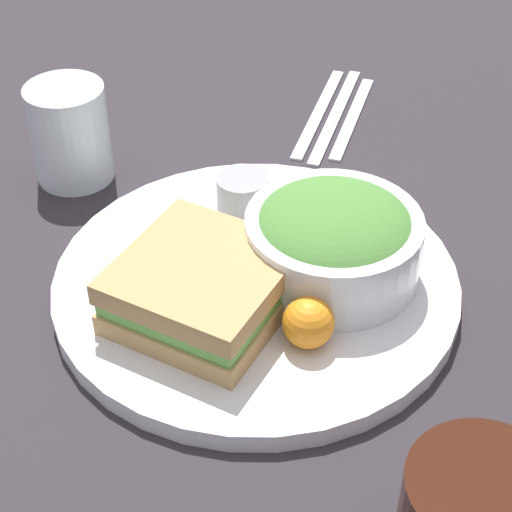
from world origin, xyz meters
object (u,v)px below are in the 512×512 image
plate (256,283)px  salad_bowl (333,239)px  dressing_cup (242,193)px  sandwich (203,288)px  knife (336,114)px  fork (319,112)px  water_glass (70,133)px  spoon (353,117)px

plate → salad_bowl: salad_bowl is taller
dressing_cup → plate: bearing=36.2°
plate → sandwich: sandwich is taller
plate → sandwich: size_ratio=2.68×
plate → knife: 0.29m
knife → fork: bearing=90.0°
salad_bowl → fork: salad_bowl is taller
fork → dressing_cup: bearing=174.6°
plate → sandwich: bearing=-14.8°
sandwich → dressing_cup: sandwich is taller
plate → dressing_cup: bearing=-143.8°
salad_bowl → plate: bearing=-57.7°
salad_bowl → fork: 0.28m
dressing_cup → knife: bearing=-178.4°
sandwich → water_glass: (-0.12, -0.21, 0.01)m
plate → knife: size_ratio=1.61×
plate → water_glass: (-0.06, -0.23, 0.04)m
sandwich → knife: (-0.33, -0.04, -0.04)m
salad_bowl → fork: size_ratio=0.72×
knife → spoon: (-0.00, 0.02, 0.00)m
plate → fork: size_ratio=1.70×
sandwich → spoon: 0.34m
water_glass → plate: bearing=74.9°
knife → plate: bearing=180.0°
dressing_cup → knife: dressing_cup is taller
sandwich → fork: 0.34m
plate → dressing_cup: size_ratio=7.17×
water_glass → sandwich: bearing=61.5°
spoon → water_glass: water_glass is taller
water_glass → salad_bowl: bearing=83.9°
salad_bowl → sandwich: bearing=-36.9°
dressing_cup → knife: size_ratio=0.23×
spoon → dressing_cup: bearing=164.7°
knife → water_glass: water_glass is taller
plate → dressing_cup: (-0.07, -0.05, 0.02)m
plate → spoon: 0.29m
plate → sandwich: (0.05, -0.01, 0.03)m
spoon → knife: bearing=90.0°
plate → knife: (-0.28, -0.06, -0.01)m
sandwich → knife: sandwich is taller
dressing_cup → spoon: size_ratio=0.26×
salad_bowl → water_glass: bearing=-96.1°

